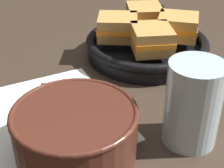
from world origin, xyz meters
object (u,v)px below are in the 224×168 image
object	(u,v)px
skillet	(147,46)
sandwich_far_left	(152,39)
drinking_glass	(193,104)
sandwich_far_right	(178,26)
spoon	(59,114)
soup_bowl	(75,130)
sandwich_near_left	(144,16)
sandwich_near_right	(118,27)

from	to	relation	value
skillet	sandwich_far_left	size ratio (longest dim) A/B	2.97
sandwich_far_left	drinking_glass	bearing A→B (deg)	-29.09
drinking_glass	sandwich_far_right	bearing A→B (deg)	136.23
drinking_glass	spoon	bearing A→B (deg)	-142.86
soup_bowl	sandwich_far_left	world-z (taller)	sandwich_far_left
soup_bowl	sandwich_far_left	bearing A→B (deg)	113.71
sandwich_far_left	sandwich_near_left	bearing A→B (deg)	143.19
soup_bowl	sandwich_far_right	xyz separation A→B (m)	(-0.12, 0.33, 0.02)
sandwich_far_left	sandwich_far_right	distance (m)	0.09
soup_bowl	sandwich_near_right	xyz separation A→B (m)	(-0.19, 0.23, 0.02)
spoon	sandwich_far_right	bearing A→B (deg)	116.47
soup_bowl	sandwich_near_left	world-z (taller)	sandwich_near_left
sandwich_near_left	sandwich_near_right	size ratio (longest dim) A/B	0.99
sandwich_near_left	sandwich_near_right	world-z (taller)	same
soup_bowl	skillet	size ratio (longest dim) A/B	0.53
sandwich_far_left	drinking_glass	xyz separation A→B (m)	(0.18, -0.10, -0.00)
sandwich_near_right	sandwich_far_left	world-z (taller)	same
sandwich_far_right	drinking_glass	xyz separation A→B (m)	(0.19, -0.19, -0.00)
sandwich_near_right	drinking_glass	bearing A→B (deg)	-18.46
sandwich_near_right	sandwich_far_right	size ratio (longest dim) A/B	1.00
spoon	soup_bowl	bearing A→B (deg)	4.83
sandwich_near_left	spoon	bearing A→B (deg)	-67.55
sandwich_near_left	drinking_glass	xyz separation A→B (m)	(0.28, -0.17, -0.00)
skillet	sandwich_near_left	distance (m)	0.07
drinking_glass	sandwich_far_left	bearing A→B (deg)	150.91
sandwich_near_right	sandwich_far_right	distance (m)	0.12
sandwich_far_left	soup_bowl	bearing A→B (deg)	-66.29
soup_bowl	sandwich_far_left	size ratio (longest dim) A/B	1.56
spoon	drinking_glass	size ratio (longest dim) A/B	1.27
drinking_glass	skillet	bearing A→B (deg)	149.01
sandwich_near_left	sandwich_near_right	distance (m)	0.09
soup_bowl	spoon	world-z (taller)	soup_bowl
sandwich_far_left	sandwich_far_right	size ratio (longest dim) A/B	0.99
sandwich_far_right	drinking_glass	bearing A→B (deg)	-43.77
drinking_glass	sandwich_near_left	bearing A→B (deg)	148.07
sandwich_near_right	drinking_glass	xyz separation A→B (m)	(0.27, -0.09, -0.00)
sandwich_near_left	sandwich_far_left	xyz separation A→B (m)	(0.10, -0.07, 0.00)
spoon	sandwich_near_right	distance (m)	0.24
skillet	drinking_glass	world-z (taller)	drinking_glass
spoon	sandwich_far_left	distance (m)	0.23
sandwich_far_right	drinking_glass	world-z (taller)	drinking_glass
sandwich_near_left	sandwich_far_right	bearing A→B (deg)	8.19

